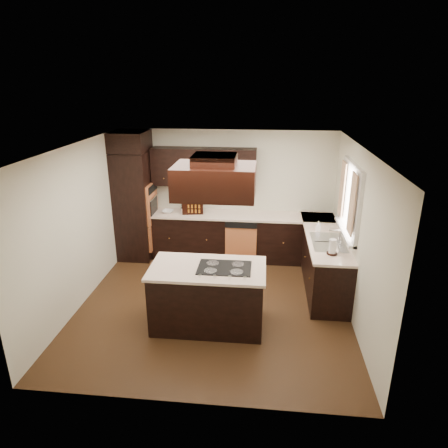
{
  "coord_description": "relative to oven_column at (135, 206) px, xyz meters",
  "views": [
    {
      "loc": [
        0.75,
        -5.53,
        3.41
      ],
      "look_at": [
        0.1,
        0.6,
        1.15
      ],
      "focal_mm": 32.0,
      "sensor_mm": 36.0,
      "label": 1
    }
  ],
  "objects": [
    {
      "name": "blender_base",
      "position": [
        0.96,
        0.08,
        -0.09
      ],
      "size": [
        0.15,
        0.15,
        0.1
      ],
      "primitive_type": "cylinder",
      "color": "silver",
      "rests_on": "countertop_back"
    },
    {
      "name": "spice_rack",
      "position": [
        1.14,
        0.02,
        0.03
      ],
      "size": [
        0.41,
        0.17,
        0.34
      ],
      "primitive_type": "cube",
      "rotation": [
        0.0,
        0.0,
        0.17
      ],
      "color": "black",
      "rests_on": "countertop_back"
    },
    {
      "name": "curtain_left",
      "position": [
        3.79,
        -1.57,
        0.64
      ],
      "size": [
        0.02,
        0.34,
        0.9
      ],
      "primitive_type": "cube",
      "color": "beige",
      "rests_on": "wall_right"
    },
    {
      "name": "wall_oven_face",
      "position": [
        0.35,
        0.0,
        0.06
      ],
      "size": [
        0.05,
        0.62,
        0.78
      ],
      "primitive_type": "cube",
      "color": "#DA7441",
      "rests_on": "oven_column"
    },
    {
      "name": "mixing_bowl",
      "position": [
        0.65,
        0.03,
        -0.11
      ],
      "size": [
        0.26,
        0.26,
        0.06
      ],
      "primitive_type": "imported",
      "rotation": [
        0.0,
        0.0,
        -0.13
      ],
      "color": "silver",
      "rests_on": "countertop_back"
    },
    {
      "name": "base_cabinets_back",
      "position": [
        1.81,
        0.09,
        -0.62
      ],
      "size": [
        2.93,
        0.6,
        0.88
      ],
      "primitive_type": "cube",
      "color": "black",
      "rests_on": "floor"
    },
    {
      "name": "base_cabinets_right",
      "position": [
        3.58,
        -0.8,
        -0.62
      ],
      "size": [
        0.6,
        2.4,
        0.88
      ],
      "primitive_type": "cube",
      "color": "black",
      "rests_on": "floor"
    },
    {
      "name": "countertop_back",
      "position": [
        1.81,
        0.08,
        -0.16
      ],
      "size": [
        2.93,
        0.63,
        0.04
      ],
      "primitive_type": "cube",
      "color": "beige",
      "rests_on": "base_cabinets_back"
    },
    {
      "name": "oven_column",
      "position": [
        0.0,
        0.0,
        0.0
      ],
      "size": [
        0.65,
        0.75,
        2.12
      ],
      "primitive_type": "cube",
      "color": "black",
      "rests_on": "floor"
    },
    {
      "name": "curtain_right",
      "position": [
        3.79,
        -0.74,
        0.64
      ],
      "size": [
        0.02,
        0.34,
        0.9
      ],
      "primitive_type": "cube",
      "color": "beige",
      "rests_on": "wall_right"
    },
    {
      "name": "window_pane",
      "position": [
        3.87,
        -1.16,
        0.59
      ],
      "size": [
        0.0,
        1.2,
        1.0
      ],
      "primitive_type": "cube",
      "color": "white",
      "rests_on": "wall_right"
    },
    {
      "name": "island",
      "position": [
        1.76,
        -2.26,
        -0.62
      ],
      "size": [
        1.57,
        0.86,
        0.88
      ],
      "primitive_type": "cube",
      "rotation": [
        0.0,
        0.0,
        0.0
      ],
      "color": "black",
      "rests_on": "floor"
    },
    {
      "name": "wall_right",
      "position": [
        3.88,
        -1.71,
        0.19
      ],
      "size": [
        0.02,
        4.2,
        2.5
      ],
      "primitive_type": "cube",
      "color": "beige",
      "rests_on": "ground"
    },
    {
      "name": "window_frame",
      "position": [
        3.85,
        -1.16,
        0.59
      ],
      "size": [
        0.06,
        1.32,
        1.12
      ],
      "primitive_type": "cube",
      "color": "silver",
      "rests_on": "wall_right"
    },
    {
      "name": "countertop_right",
      "position": [
        3.56,
        -0.8,
        -0.16
      ],
      "size": [
        0.63,
        2.4,
        0.04
      ],
      "primitive_type": "cube",
      "color": "beige",
      "rests_on": "base_cabinets_right"
    },
    {
      "name": "floor",
      "position": [
        1.78,
        -1.71,
        -1.07
      ],
      "size": [
        4.2,
        4.2,
        0.02
      ],
      "primitive_type": "cube",
      "color": "#51331A",
      "rests_on": "ground"
    },
    {
      "name": "island_top",
      "position": [
        1.76,
        -2.26,
        -0.16
      ],
      "size": [
        1.63,
        0.92,
        0.04
      ],
      "primitive_type": "cube",
      "rotation": [
        0.0,
        0.0,
        0.0
      ],
      "color": "beige",
      "rests_on": "island"
    },
    {
      "name": "upper_cabinets",
      "position": [
        1.34,
        0.23,
        0.75
      ],
      "size": [
        2.0,
        0.34,
        0.72
      ],
      "primitive_type": "cube",
      "color": "black",
      "rests_on": "wall_back"
    },
    {
      "name": "hood_duct",
      "position": [
        1.88,
        -2.25,
        1.38
      ],
      "size": [
        0.55,
        0.5,
        0.13
      ],
      "primitive_type": "cube",
      "color": "black",
      "rests_on": "ceiling"
    },
    {
      "name": "dishwasher_front",
      "position": [
        2.1,
        -0.2,
        -0.66
      ],
      "size": [
        0.6,
        0.05,
        0.72
      ],
      "primitive_type": "cube",
      "color": "#DA7441",
      "rests_on": "floor"
    },
    {
      "name": "wall_back",
      "position": [
        1.78,
        0.4,
        0.19
      ],
      "size": [
        4.2,
        0.02,
        2.5
      ],
      "primitive_type": "cube",
      "color": "beige",
      "rests_on": "ground"
    },
    {
      "name": "ceiling",
      "position": [
        1.78,
        -1.71,
        1.45
      ],
      "size": [
        4.2,
        4.2,
        0.02
      ],
      "primitive_type": "cube",
      "color": "white",
      "rests_on": "ground"
    },
    {
      "name": "wall_front",
      "position": [
        1.78,
        -3.81,
        0.19
      ],
      "size": [
        4.2,
        0.02,
        2.5
      ],
      "primitive_type": "cube",
      "color": "beige",
      "rests_on": "ground"
    },
    {
      "name": "cooktop",
      "position": [
        2.0,
        -2.26,
        -0.13
      ],
      "size": [
        0.74,
        0.5,
        0.01
      ],
      "primitive_type": "cube",
      "rotation": [
        0.0,
        0.0,
        0.0
      ],
      "color": "black",
      "rests_on": "island_top"
    },
    {
      "name": "range_hood",
      "position": [
        1.88,
        -2.25,
        1.1
      ],
      "size": [
        1.05,
        0.72,
        0.42
      ],
      "primitive_type": "cube",
      "color": "black",
      "rests_on": "ceiling"
    },
    {
      "name": "soap_bottle",
      "position": [
        3.47,
        -0.65,
        -0.05
      ],
      "size": [
        0.09,
        0.09,
        0.18
      ],
      "primitive_type": "imported",
      "rotation": [
        0.0,
        0.0,
        -0.11
      ],
      "color": "silver",
      "rests_on": "countertop_right"
    },
    {
      "name": "wall_left",
      "position": [
        -0.33,
        -1.71,
        0.19
      ],
      "size": [
        0.02,
        4.2,
        2.5
      ],
      "primitive_type": "cube",
      "color": "beige",
      "rests_on": "ground"
    },
    {
      "name": "blender_pitcher",
      "position": [
        0.96,
        0.08,
        0.09
      ],
      "size": [
        0.13,
        0.13,
        0.26
      ],
      "primitive_type": "cone",
      "color": "silver",
      "rests_on": "blender_base"
    },
    {
      "name": "paper_towel",
      "position": [
        3.56,
        -1.62,
        -0.02
      ],
      "size": [
        0.15,
        0.15,
        0.24
      ],
      "primitive_type": "cylinder",
      "rotation": [
        0.0,
        0.0,
        -0.42
      ],
      "color": "silver",
      "rests_on": "countertop_right"
    },
    {
      "name": "sink_rim",
      "position": [
        3.58,
        -1.16,
        -0.14
      ],
      "size": [
        0.52,
        0.84,
        0.01
      ],
      "primitive_type": "cube",
      "color": "silver",
      "rests_on": "countertop_right"
    }
  ]
}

